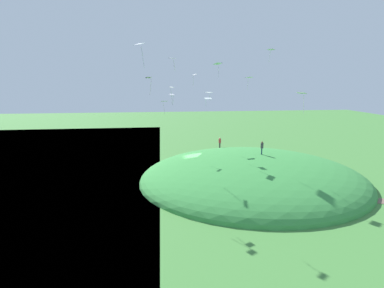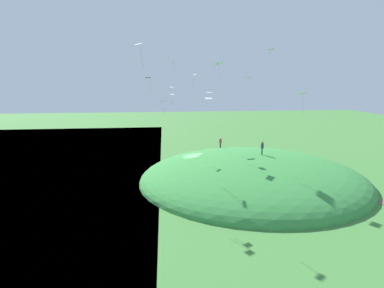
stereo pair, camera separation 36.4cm
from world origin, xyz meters
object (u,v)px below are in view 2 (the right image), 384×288
object	(u,v)px
kite_4	(218,64)
kite_10	(139,46)
kite_0	(172,59)
kite_2	(208,99)
person_watching_kites	(262,146)
kite_9	(172,95)
kite_1	(209,93)
kite_12	(149,80)
kite_5	(249,78)
kite_3	(164,102)
kite_6	(302,94)
person_walking_path	(220,141)
kite_7	(171,90)
kite_8	(195,76)
kite_11	(271,50)

from	to	relation	value
kite_4	kite_10	world-z (taller)	kite_10
kite_0	kite_2	size ratio (longest dim) A/B	1.09
person_watching_kites	kite_9	distance (m)	13.93
kite_1	kite_12	size ratio (longest dim) A/B	0.62
kite_12	kite_5	bearing A→B (deg)	13.46
kite_9	kite_12	distance (m)	7.54
kite_4	kite_5	size ratio (longest dim) A/B	1.25
kite_1	kite_2	world-z (taller)	kite_1
kite_3	kite_4	bearing A→B (deg)	45.65
kite_2	kite_12	distance (m)	12.17
kite_4	kite_6	distance (m)	12.66
kite_12	kite_3	bearing A→B (deg)	-46.78
kite_1	kite_9	distance (m)	5.25
person_walking_path	kite_4	bearing A→B (deg)	133.55
kite_1	kite_6	bearing A→B (deg)	-47.86
person_walking_path	kite_12	xyz separation A→B (m)	(-10.54, -11.17, 9.58)
kite_7	kite_10	size ratio (longest dim) A/B	0.99
kite_7	kite_10	distance (m)	9.02
kite_2	kite_7	world-z (taller)	kite_7
person_walking_path	kite_10	bearing A→B (deg)	116.70
kite_7	kite_12	xyz separation A→B (m)	(-2.55, -2.31, 1.14)
kite_6	kite_7	bearing A→B (deg)	152.09
kite_6	kite_9	size ratio (longest dim) A/B	1.45
kite_5	kite_9	xyz separation A→B (m)	(-9.50, 3.78, -2.26)
kite_4	kite_8	size ratio (longest dim) A/B	1.13
person_walking_path	kite_3	world-z (taller)	kite_3
person_watching_kites	kite_5	distance (m)	9.12
person_walking_path	kite_9	bearing A→B (deg)	90.68
person_walking_path	kite_11	bearing A→B (deg)	161.48
kite_11	kite_0	bearing A→B (deg)	174.92
kite_9	kite_10	bearing A→B (deg)	-105.49
kite_1	kite_8	distance (m)	5.32
person_walking_path	kite_1	bearing A→B (deg)	126.36
person_watching_kites	kite_11	world-z (taller)	kite_11
person_watching_kites	kite_12	xyz separation A→B (m)	(-14.52, -3.14, 8.61)
person_watching_kites	person_walking_path	xyz separation A→B (m)	(-3.98, 8.03, -0.97)
person_walking_path	kite_0	xyz separation A→B (m)	(-7.97, -12.07, 11.68)
person_watching_kites	kite_5	xyz separation A→B (m)	(-2.25, -0.21, 8.83)
kite_6	kite_10	distance (m)	16.56
person_watching_kites	kite_0	distance (m)	16.55
kite_3	kite_9	xyz separation A→B (m)	(1.17, 8.42, 0.33)
kite_4	kite_6	bearing A→B (deg)	-57.12
kite_3	kite_5	size ratio (longest dim) A/B	0.85
kite_2	kite_7	distance (m)	8.58
kite_2	kite_0	bearing A→B (deg)	-119.92
kite_4	kite_10	bearing A→B (deg)	-130.78
kite_1	kite_3	distance (m)	8.43
kite_11	kite_4	bearing A→B (deg)	118.86
kite_3	kite_10	xyz separation A→B (m)	(-2.12, -3.44, 5.27)
person_walking_path	kite_3	xyz separation A→B (m)	(-8.94, -12.87, 7.22)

